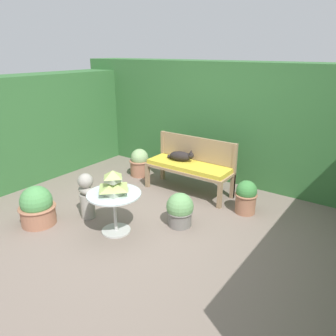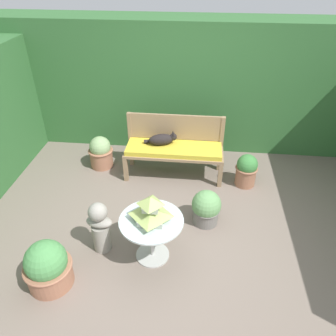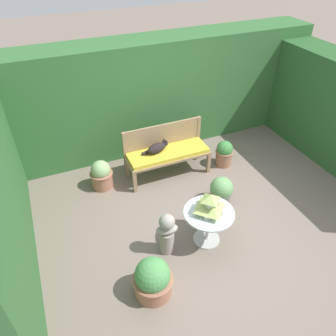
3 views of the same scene
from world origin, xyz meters
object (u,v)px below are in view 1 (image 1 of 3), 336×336
potted_plant_table_near (37,207)px  pagoda_birdhouse (113,184)px  potted_plant_patio_mid (246,197)px  garden_bust (87,195)px  garden_bench (189,168)px  potted_plant_bench_right (140,163)px  patio_table (114,202)px  potted_plant_hedge_corner (180,210)px  cat (181,156)px

potted_plant_table_near → pagoda_birdhouse: bearing=25.3°
potted_plant_patio_mid → garden_bust: bearing=-140.6°
garden_bench → garden_bust: bearing=-113.6°
potted_plant_bench_right → potted_plant_table_near: (0.07, -2.19, 0.00)m
garden_bench → potted_plant_bench_right: potted_plant_bench_right is taller
garden_bust → potted_plant_patio_mid: size_ratio=1.33×
garden_bench → patio_table: patio_table is taller
patio_table → potted_plant_hedge_corner: (0.58, 0.62, -0.20)m
garden_bust → pagoda_birdhouse: bearing=1.3°
garden_bust → potted_plant_patio_mid: 2.24m
patio_table → potted_plant_table_near: size_ratio=1.26×
cat → patio_table: cat is taller
garden_bust → potted_plant_table_near: (-0.40, -0.52, -0.09)m
cat → garden_bust: size_ratio=0.75×
garden_bench → potted_plant_bench_right: bearing=173.7°
cat → potted_plant_table_near: size_ratio=0.90×
garden_bust → cat: bearing=78.8°
potted_plant_bench_right → potted_plant_patio_mid: bearing=-6.6°
garden_bench → pagoda_birdhouse: (-0.09, -1.60, 0.25)m
patio_table → potted_plant_hedge_corner: bearing=46.6°
potted_plant_bench_right → potted_plant_table_near: bearing=-88.1°
cat → potted_plant_patio_mid: cat is taller
cat → potted_plant_bench_right: (-0.97, 0.08, -0.33)m
potted_plant_patio_mid → patio_table: bearing=-127.9°
cat → potted_plant_hedge_corner: cat is taller
pagoda_birdhouse → potted_plant_table_near: bearing=-154.7°
cat → potted_plant_patio_mid: (1.23, -0.17, -0.33)m
garden_bust → potted_plant_patio_mid: bearing=45.5°
garden_bust → potted_plant_bench_right: size_ratio=1.29×
cat → garden_bust: 1.69m
garden_bench → potted_plant_bench_right: 1.17m
garden_bust → potted_plant_patio_mid: garden_bust is taller
cat → pagoda_birdhouse: 1.65m
potted_plant_hedge_corner → patio_table: bearing=-133.4°
cat → garden_bust: (-0.50, -1.60, -0.24)m
cat → potted_plant_table_near: cat is taller
potted_plant_patio_mid → potted_plant_bench_right: potted_plant_bench_right is taller
patio_table → garden_bust: (-0.59, 0.05, -0.08)m
potted_plant_hedge_corner → potted_plant_patio_mid: (0.56, 0.86, 0.02)m
patio_table → potted_plant_patio_mid: 1.87m
potted_plant_bench_right → potted_plant_table_near: potted_plant_table_near is taller
garden_bust → potted_plant_bench_right: garden_bust is taller
potted_plant_patio_mid → potted_plant_table_near: (-2.13, -1.94, -0.00)m
garden_bust → potted_plant_hedge_corner: 1.30m
patio_table → potted_plant_table_near: potted_plant_table_near is taller
pagoda_birdhouse → potted_plant_bench_right: (-1.06, 1.73, -0.42)m
garden_bench → cat: size_ratio=2.94×
pagoda_birdhouse → garden_bust: size_ratio=0.53×
pagoda_birdhouse → potted_plant_hedge_corner: size_ratio=0.76×
cat → potted_plant_table_near: bearing=-128.3°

